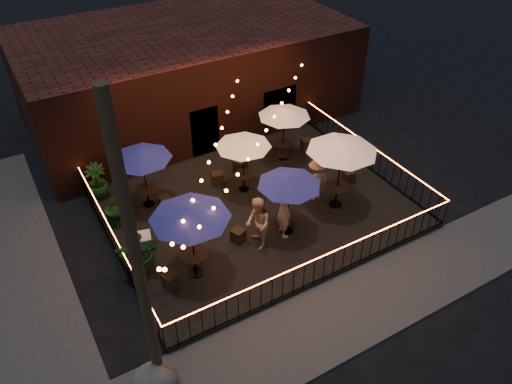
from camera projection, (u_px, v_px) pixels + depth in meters
ground at (286, 243)px, 16.37m from camera, size 110.00×110.00×0.00m
patio at (256, 208)px, 17.70m from camera, size 10.00×8.00×0.15m
sidewalk at (348, 311)px, 14.12m from camera, size 18.00×2.50×0.05m
brick_building at (186, 71)px, 22.43m from camera, size 14.00×8.00×4.00m
utility_pole at (138, 268)px, 10.00m from camera, size 0.26×0.26×8.00m
fence_front at (324, 268)px, 14.59m from camera, size 10.00×0.04×1.04m
fence_left at (115, 245)px, 15.35m from camera, size 0.04×8.00×1.04m
fence_right at (367, 156)px, 19.34m from camera, size 0.04×8.00×1.04m
festoon_lights at (233, 164)px, 15.61m from camera, size 10.02×8.72×1.32m
cafe_table_0 at (190, 214)px, 13.70m from camera, size 3.08×3.08×2.57m
cafe_table_1 at (141, 155)px, 16.51m from camera, size 2.66×2.66×2.28m
cafe_table_2 at (289, 181)px, 15.39m from camera, size 2.53×2.53×2.25m
cafe_table_3 at (243, 143)px, 17.26m from camera, size 2.38×2.38×2.20m
cafe_table_4 at (342, 147)px, 16.30m from camera, size 3.11×3.11×2.64m
cafe_table_5 at (284, 113)px, 18.91m from camera, size 2.05×2.05×2.23m
bistro_chair_0 at (171, 280)px, 14.58m from camera, size 0.51×0.51×0.46m
bistro_chair_1 at (195, 251)px, 15.52m from camera, size 0.46×0.46×0.51m
bistro_chair_2 at (129, 214)px, 17.00m from camera, size 0.40×0.40×0.42m
bistro_chair_3 at (165, 202)px, 17.52m from camera, size 0.43×0.43×0.43m
bistro_chair_4 at (238, 235)px, 16.13m from camera, size 0.50×0.50×0.45m
bistro_chair_5 at (285, 218)px, 16.76m from camera, size 0.55×0.55×0.52m
bistro_chair_6 at (218, 179)px, 18.59m from camera, size 0.53×0.53×0.50m
bistro_chair_7 at (240, 166)px, 19.25m from camera, size 0.56×0.56×0.50m
bistro_chair_8 at (296, 194)px, 17.86m from camera, size 0.55×0.55×0.50m
bistro_chair_9 at (348, 176)px, 18.72m from camera, size 0.47×0.47×0.47m
bistro_chair_10 at (281, 151)px, 20.11m from camera, size 0.53×0.53×0.50m
bistro_chair_11 at (306, 144)px, 20.52m from camera, size 0.49×0.49×0.47m
patron_a at (284, 211)px, 15.93m from camera, size 0.59×0.79×1.98m
patron_b at (258, 224)px, 15.52m from camera, size 0.88×1.03×1.86m
patron_c at (316, 180)px, 17.56m from camera, size 1.09×0.66×1.64m
potted_shrub_a at (139, 251)px, 14.82m from camera, size 1.64×1.54×1.48m
potted_shrub_b at (115, 207)px, 16.54m from camera, size 0.92×0.83×1.38m
potted_shrub_c at (96, 181)px, 17.75m from camera, size 0.79×0.79×1.33m
cooler at (141, 247)px, 15.34m from camera, size 0.80×0.66×0.93m
boulder at (154, 382)px, 11.96m from camera, size 1.22×1.11×0.80m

